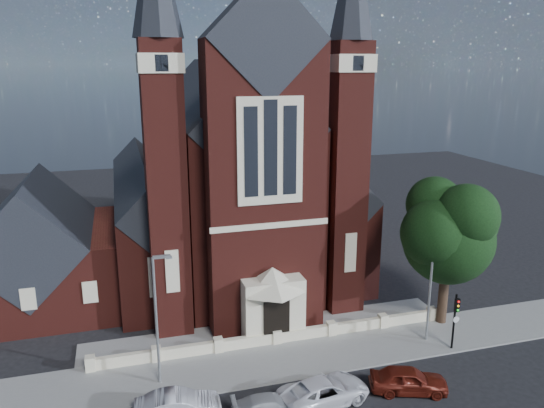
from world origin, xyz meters
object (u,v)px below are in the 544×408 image
at_px(street_lamp_left, 157,313).
at_px(car_white_suv, 324,391).
at_px(church, 225,178).
at_px(car_dark_red, 408,380).
at_px(car_silver_b, 270,406).
at_px(parish_hall, 38,255).
at_px(traffic_signal, 455,315).
at_px(street_lamp_right, 432,279).
at_px(street_tree, 452,234).
at_px(car_silver_a, 178,406).

distance_m(street_lamp_left, car_white_suv, 10.43).
distance_m(church, car_dark_red, 25.57).
bearing_deg(car_silver_b, parish_hall, 39.04).
bearing_deg(traffic_signal, church, 118.20).
bearing_deg(church, car_dark_red, -76.38).
bearing_deg(church, street_lamp_left, -112.66).
relative_size(street_lamp_right, traffic_signal, 2.02).
relative_size(parish_hall, car_dark_red, 2.73).
bearing_deg(car_dark_red, car_white_suv, 104.39).
bearing_deg(traffic_signal, street_tree, 64.05).
relative_size(parish_hall, car_silver_b, 2.90).
xyz_separation_m(church, parish_hall, (-16.00, -4.94, -4.17)).
bearing_deg(parish_hall, car_white_suv, -47.83).
bearing_deg(traffic_signal, car_dark_red, -148.02).
height_order(street_lamp_left, street_lamp_right, same).
distance_m(street_tree, traffic_signal, 5.70).
distance_m(church, car_white_suv, 24.55).
xyz_separation_m(car_silver_a, car_white_suv, (8.02, -0.91, -0.03)).
distance_m(church, car_silver_b, 24.99).
relative_size(street_lamp_left, car_silver_b, 1.93).
distance_m(car_silver_a, car_white_suv, 8.07).
bearing_deg(street_lamp_left, car_silver_a, -80.50).
bearing_deg(street_lamp_left, church, 67.34).
relative_size(street_tree, car_dark_red, 2.39).
xyz_separation_m(parish_hall, car_white_suv, (16.70, -18.44, -3.28)).
relative_size(parish_hall, car_white_suv, 2.32).
relative_size(street_lamp_left, car_white_suv, 1.54).
height_order(traffic_signal, car_silver_b, traffic_signal).
relative_size(church, car_silver_b, 8.30).
distance_m(car_silver_b, car_dark_red, 8.29).
bearing_deg(car_white_suv, parish_hall, 32.32).
height_order(church, street_tree, church).
height_order(street_lamp_right, car_silver_a, street_lamp_right).
xyz_separation_m(church, street_lamp_right, (10.09, -18.94, -3.59)).
xyz_separation_m(street_tree, street_lamp_left, (-20.51, -1.71, -2.36)).
distance_m(car_silver_a, car_silver_b, 4.94).
bearing_deg(traffic_signal, car_white_suv, -164.47).
distance_m(street_lamp_right, car_silver_b, 14.06).
relative_size(car_white_suv, car_dark_red, 1.18).
distance_m(street_lamp_right, traffic_signal, 2.71).
relative_size(street_lamp_right, car_dark_red, 1.81).
distance_m(parish_hall, street_tree, 31.27).
height_order(street_lamp_left, traffic_signal, street_lamp_left).
xyz_separation_m(parish_hall, car_silver_a, (8.68, -17.53, -3.25)).
height_order(traffic_signal, car_dark_red, traffic_signal).
height_order(church, car_white_suv, church).
distance_m(church, parish_hall, 17.26).
distance_m(street_lamp_right, car_white_suv, 11.08).
distance_m(parish_hall, street_lamp_left, 16.18).
bearing_deg(car_white_suv, street_lamp_left, 52.88).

